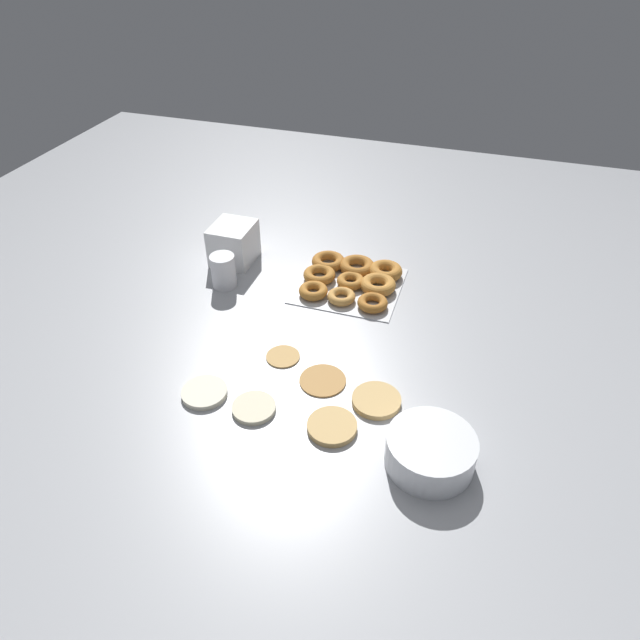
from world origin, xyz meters
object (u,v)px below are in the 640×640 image
pancake_3 (254,408)px  container_stack (234,243)px  pancake_5 (332,426)px  donut_tray (352,279)px  pancake_4 (283,356)px  paper_cup (223,271)px  pancake_0 (376,400)px  pancake_1 (204,392)px  batter_bowl (430,451)px  pancake_2 (323,380)px

pancake_3 → container_stack: 0.65m
pancake_5 → donut_tray: bearing=-79.1°
pancake_4 → donut_tray: 0.38m
donut_tray → paper_cup: (0.35, 0.12, 0.03)m
pancake_4 → container_stack: 0.49m
pancake_0 → donut_tray: (0.18, -0.45, 0.01)m
pancake_1 → batter_bowl: (-0.52, 0.04, 0.03)m
donut_tray → container_stack: container_stack is taller
pancake_2 → donut_tray: size_ratio=0.37×
pancake_1 → donut_tray: donut_tray is taller
pancake_1 → paper_cup: 0.45m
batter_bowl → paper_cup: paper_cup is taller
pancake_5 → pancake_3: bearing=0.0°
pancake_5 → pancake_4: bearing=-45.3°
container_stack → pancake_3: bearing=118.2°
pancake_5 → container_stack: 0.75m
pancake_0 → pancake_1: bearing=14.1°
pancake_5 → paper_cup: (0.46, -0.43, 0.04)m
pancake_4 → container_stack: size_ratio=0.63×
pancake_1 → pancake_3: 0.13m
pancake_2 → paper_cup: paper_cup is taller
pancake_3 → pancake_4: 0.19m
pancake_1 → pancake_3: pancake_1 is taller
container_stack → pancake_5: bearing=130.6°
container_stack → batter_bowl: bearing=139.7°
pancake_0 → pancake_2: pancake_0 is taller
pancake_2 → pancake_3: 0.18m
pancake_0 → pancake_1: size_ratio=1.06×
pancake_4 → pancake_5: size_ratio=0.77×
pancake_1 → donut_tray: (-0.20, -0.54, 0.01)m
pancake_2 → pancake_0: bearing=168.0°
pancake_4 → paper_cup: bearing=-41.8°
pancake_2 → paper_cup: (0.39, -0.30, 0.05)m
pancake_4 → paper_cup: (0.27, -0.25, 0.05)m
paper_cup → donut_tray: bearing=-161.0°
paper_cup → pancake_3: bearing=122.5°
pancake_0 → batter_bowl: bearing=136.8°
batter_bowl → pancake_0: bearing=-43.2°
pancake_4 → paper_cup: size_ratio=0.85×
pancake_1 → pancake_2: 0.28m
pancake_2 → batter_bowl: batter_bowl is taller
pancake_3 → donut_tray: 0.56m
pancake_1 → paper_cup: (0.15, -0.42, 0.04)m
pancake_1 → donut_tray: size_ratio=0.36×
pancake_4 → batter_bowl: 0.45m
pancake_0 → batter_bowl: batter_bowl is taller
pancake_5 → paper_cup: paper_cup is taller
pancake_5 → paper_cup: size_ratio=1.10×
batter_bowl → pancake_1: bearing=-3.9°
pancake_1 → batter_bowl: 0.53m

